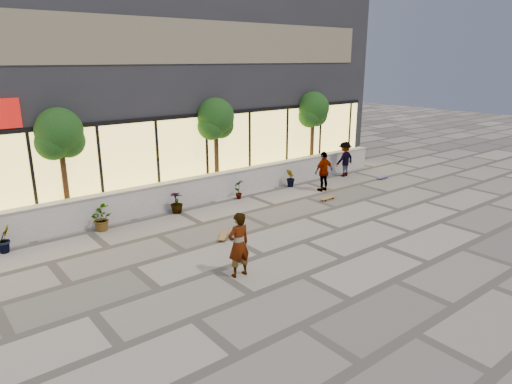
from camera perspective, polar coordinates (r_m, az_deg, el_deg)
ground at (r=12.04m, az=5.86°, el=-10.37°), size 80.00×80.00×0.00m
planter_wall at (r=17.19m, az=-10.52°, el=-0.40°), size 22.00×0.42×1.04m
retail_building at (r=21.53m, az=-18.16°, el=12.51°), size 24.00×9.17×8.50m
shrub_b at (r=15.06m, az=-28.97°, el=-5.16°), size 0.57×0.57×0.81m
shrub_c at (r=15.66m, az=-18.92°, el=-3.16°), size 0.68×0.77×0.81m
shrub_d at (r=16.71m, az=-9.91°, el=-1.27°), size 0.64×0.64×0.81m
shrub_e at (r=18.14m, az=-2.15°, el=0.38°), size 0.46×0.35×0.81m
shrub_f at (r=19.86m, az=4.37°, el=1.76°), size 0.55×0.57×0.81m
tree_midwest at (r=16.05m, az=-23.33°, el=6.38°), size 1.60×1.50×3.92m
tree_mideast at (r=18.51m, az=-5.07°, el=8.81°), size 1.60×1.50×3.92m
tree_east at (r=22.00m, az=7.14°, el=9.95°), size 1.60×1.50×3.92m
skater_center at (r=11.65m, az=-2.19°, el=-6.59°), size 0.64×0.43×1.72m
skater_right_near at (r=19.34m, az=8.48°, el=2.57°), size 1.00×0.43×1.69m
skater_right_far at (r=22.00m, az=11.02°, el=4.06°), size 1.07×0.62×1.65m
skateboard_center at (r=14.34m, az=-4.09°, el=-5.43°), size 0.74×0.75×0.10m
skateboard_right_near at (r=18.30m, az=8.98°, el=-0.74°), size 0.81×0.26×0.10m
skateboard_right_far at (r=22.03m, az=15.57°, el=1.76°), size 0.73×0.20×0.09m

